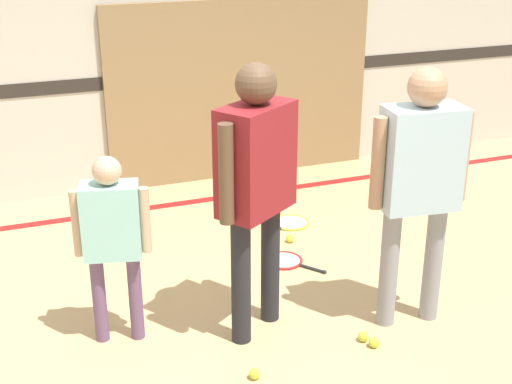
% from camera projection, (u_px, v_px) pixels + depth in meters
% --- Properties ---
extents(ground_plane, '(16.00, 16.00, 0.00)m').
position_uv_depth(ground_plane, '(235.00, 347.00, 4.35)').
color(ground_plane, tan).
extents(wall_back, '(16.00, 0.07, 3.20)m').
position_uv_depth(wall_back, '(126.00, 16.00, 6.26)').
color(wall_back, beige).
rests_on(wall_back, ground_plane).
extents(wall_panel, '(2.61, 0.05, 1.71)m').
position_uv_depth(wall_panel, '(242.00, 90.00, 6.83)').
color(wall_panel, '#93754C').
rests_on(wall_panel, ground_plane).
extents(floor_stripe, '(14.40, 0.10, 0.01)m').
position_uv_depth(floor_stripe, '(151.00, 207.00, 6.34)').
color(floor_stripe, red).
rests_on(floor_stripe, ground_plane).
extents(person_instructor, '(0.55, 0.48, 1.71)m').
position_uv_depth(person_instructor, '(256.00, 173.00, 4.15)').
color(person_instructor, '#232328').
rests_on(person_instructor, ground_plane).
extents(person_student_left, '(0.44, 0.26, 1.20)m').
position_uv_depth(person_student_left, '(112.00, 230.00, 4.17)').
color(person_student_left, '#6B4C70').
rests_on(person_student_left, ground_plane).
extents(person_student_right, '(0.63, 0.31, 1.66)m').
position_uv_depth(person_student_right, '(420.00, 172.00, 4.26)').
color(person_student_right, gray).
rests_on(person_student_right, ground_plane).
extents(racket_spare_on_floor, '(0.43, 0.50, 0.03)m').
position_uv_depth(racket_spare_on_floor, '(286.00, 261.00, 5.38)').
color(racket_spare_on_floor, red).
rests_on(racket_spare_on_floor, ground_plane).
extents(racket_second_spare, '(0.56, 0.45, 0.03)m').
position_uv_depth(racket_second_spare, '(290.00, 223.00, 6.01)').
color(racket_second_spare, '#C6D838').
rests_on(racket_second_spare, ground_plane).
extents(tennis_ball_near_instructor, '(0.07, 0.07, 0.07)m').
position_uv_depth(tennis_ball_near_instructor, '(254.00, 374.00, 4.05)').
color(tennis_ball_near_instructor, '#CCE038').
rests_on(tennis_ball_near_instructor, ground_plane).
extents(tennis_ball_by_spare_racket, '(0.07, 0.07, 0.07)m').
position_uv_depth(tennis_ball_by_spare_racket, '(290.00, 238.00, 5.69)').
color(tennis_ball_by_spare_racket, '#CCE038').
rests_on(tennis_ball_by_spare_racket, ground_plane).
extents(tennis_ball_stray_left, '(0.07, 0.07, 0.07)m').
position_uv_depth(tennis_ball_stray_left, '(363.00, 337.00, 4.40)').
color(tennis_ball_stray_left, '#CCE038').
rests_on(tennis_ball_stray_left, ground_plane).
extents(tennis_ball_stray_right, '(0.07, 0.07, 0.07)m').
position_uv_depth(tennis_ball_stray_right, '(374.00, 342.00, 4.34)').
color(tennis_ball_stray_right, '#CCE038').
rests_on(tennis_ball_stray_right, ground_plane).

